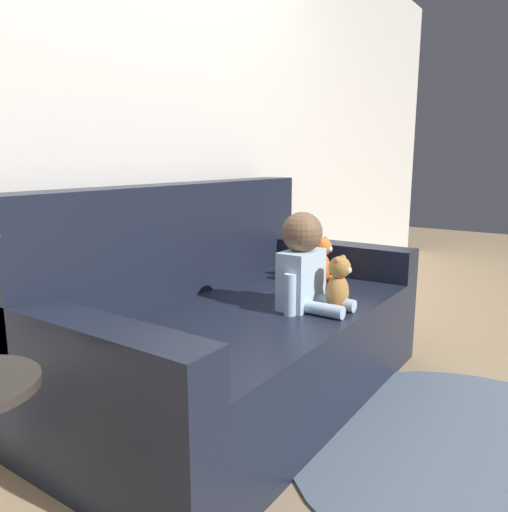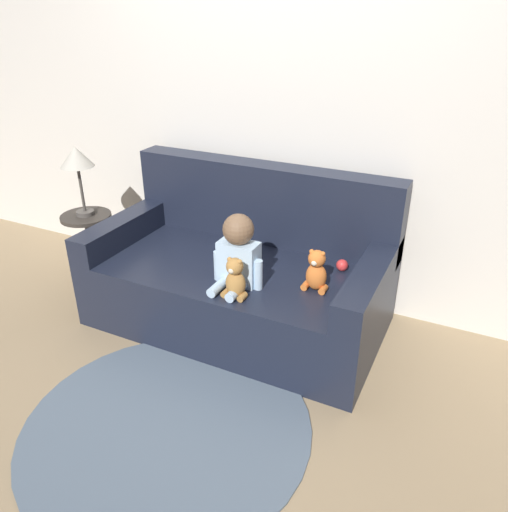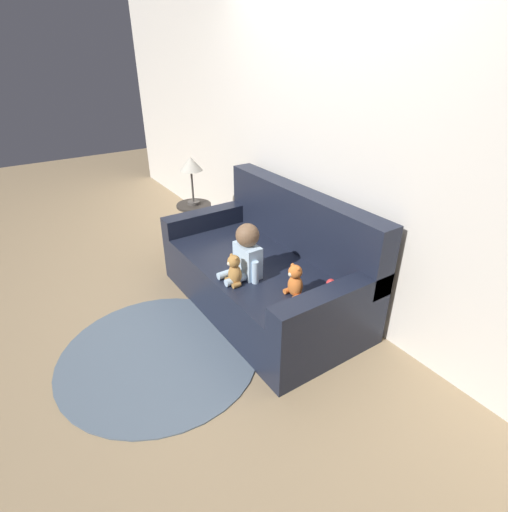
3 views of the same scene
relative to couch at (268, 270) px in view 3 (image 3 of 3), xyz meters
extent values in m
plane|color=#9E8460|center=(0.00, -0.07, -0.31)|extent=(12.00, 12.00, 0.00)
cube|color=silver|center=(0.00, 0.49, 0.99)|extent=(8.00, 0.05, 2.60)
cube|color=black|center=(0.00, -0.07, -0.10)|extent=(1.79, 0.95, 0.43)
cube|color=black|center=(0.00, 0.32, 0.37)|extent=(1.79, 0.18, 0.52)
cube|color=black|center=(-0.82, -0.07, 0.20)|extent=(0.16, 0.95, 0.17)
cube|color=black|center=(0.82, -0.07, 0.20)|extent=(0.16, 0.95, 0.17)
cube|color=silver|center=(0.12, -0.27, 0.24)|extent=(0.22, 0.12, 0.25)
sphere|color=brown|center=(0.12, -0.27, 0.44)|extent=(0.17, 0.17, 0.17)
cylinder|color=silver|center=(0.07, -0.41, 0.14)|extent=(0.05, 0.16, 0.05)
cylinder|color=silver|center=(0.18, -0.41, 0.14)|extent=(0.05, 0.16, 0.05)
cylinder|color=silver|center=(0.00, -0.29, 0.20)|extent=(0.05, 0.05, 0.17)
cylinder|color=silver|center=(0.25, -0.29, 0.20)|extent=(0.05, 0.05, 0.17)
ellipsoid|color=#AD7A3D|center=(0.18, -0.42, 0.19)|extent=(0.11, 0.09, 0.15)
sphere|color=#AD7A3D|center=(0.18, -0.42, 0.30)|extent=(0.09, 0.09, 0.09)
sphere|color=#AD7A3D|center=(0.15, -0.42, 0.33)|extent=(0.03, 0.03, 0.03)
sphere|color=#AD7A3D|center=(0.21, -0.42, 0.33)|extent=(0.03, 0.03, 0.03)
sphere|color=beige|center=(0.18, -0.46, 0.29)|extent=(0.03, 0.03, 0.03)
cylinder|color=#AD7A3D|center=(0.13, -0.44, 0.13)|extent=(0.04, 0.06, 0.04)
cylinder|color=#AD7A3D|center=(0.23, -0.44, 0.13)|extent=(0.04, 0.06, 0.04)
ellipsoid|color=orange|center=(0.54, -0.16, 0.19)|extent=(0.12, 0.10, 0.16)
sphere|color=orange|center=(0.54, -0.16, 0.30)|extent=(0.10, 0.10, 0.10)
sphere|color=orange|center=(0.51, -0.16, 0.34)|extent=(0.03, 0.03, 0.03)
sphere|color=orange|center=(0.57, -0.16, 0.34)|extent=(0.03, 0.03, 0.03)
sphere|color=beige|center=(0.54, -0.20, 0.30)|extent=(0.03, 0.03, 0.03)
cylinder|color=orange|center=(0.49, -0.18, 0.13)|extent=(0.04, 0.06, 0.04)
cylinder|color=orange|center=(0.59, -0.18, 0.13)|extent=(0.04, 0.06, 0.04)
sphere|color=red|center=(0.60, 0.12, 0.15)|extent=(0.07, 0.07, 0.07)
cylinder|color=slate|center=(0.12, -1.02, -0.31)|extent=(1.40, 1.40, 0.01)
cylinder|color=#332D28|center=(-1.17, -0.08, 0.21)|extent=(0.34, 0.34, 0.02)
cylinder|color=#332D28|center=(-1.17, -0.08, -0.06)|extent=(0.04, 0.04, 0.51)
cylinder|color=#4C4742|center=(-1.17, -0.08, 0.24)|extent=(0.12, 0.12, 0.03)
cylinder|color=#4C4742|center=(-1.17, -0.08, 0.41)|extent=(0.02, 0.02, 0.31)
cone|color=#B7B2A3|center=(-1.17, -0.08, 0.63)|extent=(0.22, 0.22, 0.13)
camera|label=1|loc=(-1.69, -1.27, 0.75)|focal=35.00mm
camera|label=2|loc=(1.28, -2.44, 1.52)|focal=35.00mm
camera|label=3|loc=(2.29, -1.66, 1.66)|focal=28.00mm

